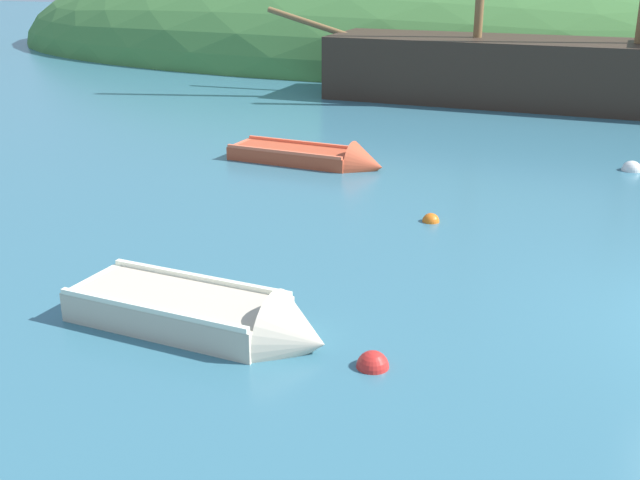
{
  "coord_description": "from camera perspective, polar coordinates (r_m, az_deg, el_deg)",
  "views": [
    {
      "loc": [
        -2.75,
        -10.14,
        4.54
      ],
      "look_at": [
        -6.09,
        0.69,
        0.38
      ],
      "focal_mm": 43.96,
      "sensor_mm": 36.0,
      "label": 1
    }
  ],
  "objects": [
    {
      "name": "sailing_ship",
      "position": [
        26.22,
        17.31,
        11.01
      ],
      "size": [
        17.47,
        4.49,
        12.58
      ],
      "rotation": [
        0.0,
        0.0,
        3.07
      ],
      "color": "#38281E",
      "rests_on": "ground"
    },
    {
      "name": "rowboat_center",
      "position": [
        10.11,
        -7.74,
        -5.82
      ],
      "size": [
        3.64,
        1.61,
        1.13
      ],
      "rotation": [
        0.0,
        0.0,
        6.15
      ],
      "color": "beige",
      "rests_on": "ground"
    },
    {
      "name": "buoy_red",
      "position": [
        9.28,
        3.85,
        -9.2
      ],
      "size": [
        0.39,
        0.39,
        0.39
      ],
      "primitive_type": "sphere",
      "color": "red",
      "rests_on": "ground"
    },
    {
      "name": "buoy_orange",
      "position": [
        14.24,
        8.07,
        1.34
      ],
      "size": [
        0.31,
        0.31,
        0.31
      ],
      "primitive_type": "sphere",
      "color": "orange",
      "rests_on": "ground"
    },
    {
      "name": "shore_hill",
      "position": [
        40.89,
        9.57,
        13.49
      ],
      "size": [
        46.74,
        24.33,
        11.37
      ],
      "primitive_type": "ellipsoid",
      "color": "#477F3D",
      "rests_on": "ground"
    },
    {
      "name": "rowboat_far",
      "position": [
        18.02,
        -0.15,
        5.86
      ],
      "size": [
        3.79,
        1.56,
        1.04
      ],
      "rotation": [
        0.0,
        0.0,
        6.15
      ],
      "color": "#C64C2D",
      "rests_on": "ground"
    },
    {
      "name": "buoy_white",
      "position": [
        18.8,
        21.73,
        4.72
      ],
      "size": [
        0.44,
        0.44,
        0.44
      ],
      "primitive_type": "sphere",
      "color": "white",
      "rests_on": "ground"
    }
  ]
}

